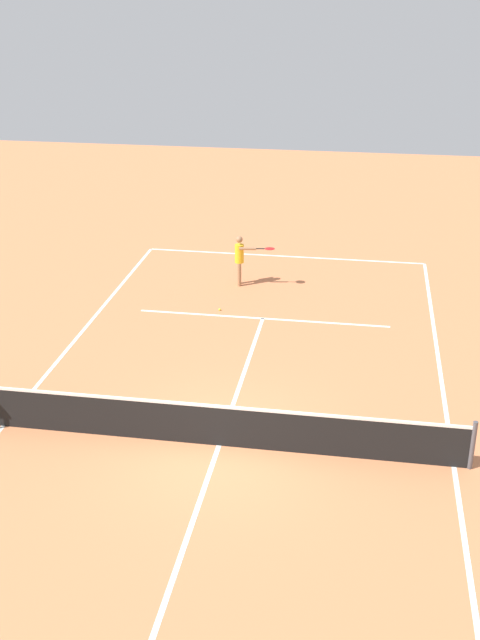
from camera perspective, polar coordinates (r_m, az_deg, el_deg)
The scene contains 5 objects.
ground_plane at distance 16.66m, azimuth -1.53°, elevation -9.04°, with size 60.00×60.00×0.00m, color #D37A4C.
court_lines at distance 16.66m, azimuth -1.53°, elevation -9.03°, with size 9.66×24.37×0.01m.
tennis_net at distance 16.39m, azimuth -1.54°, elevation -7.58°, with size 10.26×0.10×1.07m.
player_serving at distance 24.59m, azimuth 0.07°, elevation 4.62°, with size 1.27×0.46×1.60m.
tennis_ball at distance 23.00m, azimuth -1.48°, elevation 0.77°, with size 0.07×0.07×0.07m, color #CCE033.
Camera 1 is at (-2.71, 13.73, 9.04)m, focal length 44.27 mm.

